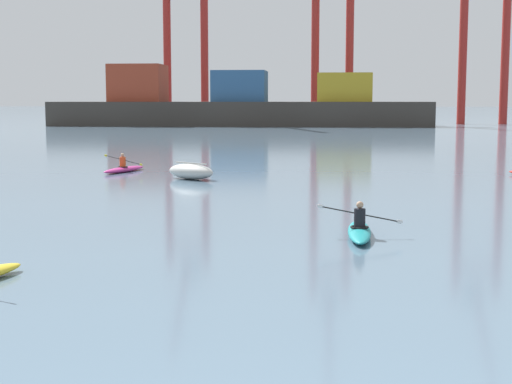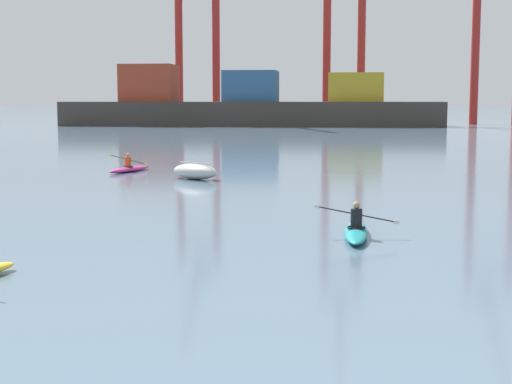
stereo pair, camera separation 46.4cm
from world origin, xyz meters
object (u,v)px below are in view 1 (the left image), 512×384
(gantry_crane_east_mid, at_px, (487,1))
(kayak_teal, at_px, (359,230))
(container_barge, at_px, (237,106))
(kayak_magenta, at_px, (124,169))
(gantry_crane_west, at_px, (185,18))
(capsized_dinghy, at_px, (191,172))

(gantry_crane_east_mid, bearing_deg, kayak_teal, -103.12)
(container_barge, xyz_separation_m, kayak_magenta, (2.20, -68.18, -2.58))
(container_barge, bearing_deg, kayak_magenta, -88.15)
(gantry_crane_west, bearing_deg, kayak_teal, -76.98)
(gantry_crane_west, bearing_deg, kayak_magenta, -81.72)
(capsized_dinghy, bearing_deg, gantry_crane_east_mid, 70.16)
(capsized_dinghy, relative_size, kayak_teal, 0.81)
(container_barge, height_order, capsized_dinghy, container_barge)
(gantry_crane_east_mid, bearing_deg, capsized_dinghy, -109.84)
(gantry_crane_east_mid, height_order, kayak_teal, gantry_crane_east_mid)
(gantry_crane_west, bearing_deg, gantry_crane_east_mid, -5.23)
(gantry_crane_east_mid, relative_size, kayak_magenta, 10.47)
(kayak_teal, bearing_deg, gantry_crane_west, 103.02)
(container_barge, distance_m, kayak_magenta, 68.27)
(capsized_dinghy, xyz_separation_m, kayak_magenta, (-3.95, 3.10, -0.18))
(capsized_dinghy, bearing_deg, container_barge, 94.93)
(container_barge, relative_size, capsized_dinghy, 18.90)
(container_barge, relative_size, kayak_teal, 15.24)
(kayak_teal, bearing_deg, capsized_dinghy, 116.46)
(container_barge, relative_size, gantry_crane_east_mid, 1.46)
(kayak_magenta, relative_size, kayak_teal, 1.00)
(capsized_dinghy, relative_size, kayak_magenta, 0.81)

